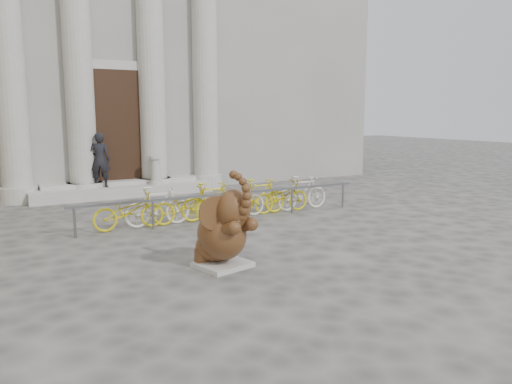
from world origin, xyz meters
TOP-DOWN VIEW (x-y plane):
  - ground at (0.00, 0.00)m, footprint 80.00×80.00m
  - classical_building at (0.00, 14.93)m, footprint 22.00×10.70m
  - entrance_steps at (0.00, 9.40)m, footprint 6.00×1.20m
  - elephant_statue at (-0.49, 0.64)m, footprint 1.16×1.40m
  - bike_rack at (1.33, 4.45)m, footprint 8.00×0.53m
  - pedestrian at (-0.77, 9.33)m, footprint 0.76×0.62m
  - balustrade_post at (1.01, 9.10)m, footprint 0.40×0.40m

SIDE VIEW (x-z plane):
  - ground at x=0.00m, z-range 0.00..0.00m
  - entrance_steps at x=0.00m, z-range 0.00..0.36m
  - bike_rack at x=1.33m, z-range 0.00..1.00m
  - elephant_statue at x=-0.49m, z-range -0.24..1.54m
  - balustrade_post at x=1.01m, z-range 0.32..1.29m
  - pedestrian at x=-0.77m, z-range 0.36..2.16m
  - classical_building at x=0.00m, z-range -0.02..11.98m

